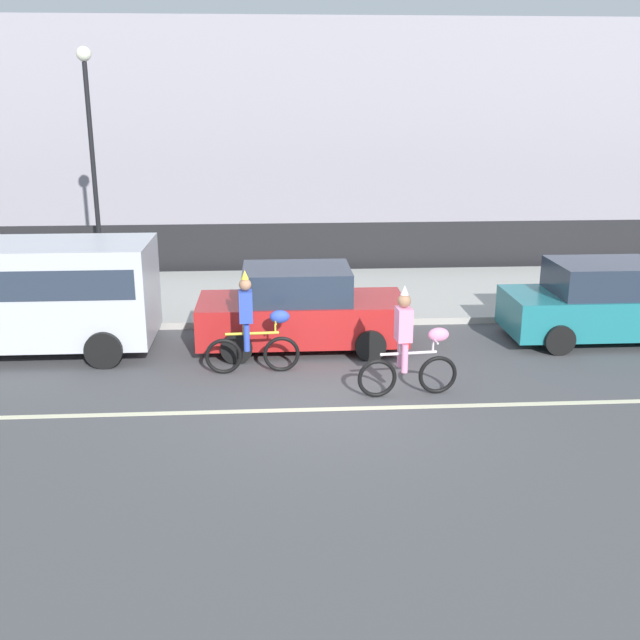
{
  "coord_description": "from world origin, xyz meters",
  "views": [
    {
      "loc": [
        -0.75,
        -11.63,
        4.86
      ],
      "look_at": [
        0.07,
        1.2,
        1.0
      ],
      "focal_mm": 42.0,
      "sensor_mm": 36.0,
      "label": 1
    }
  ],
  "objects_px": {
    "parade_cyclist_cobalt": "(253,329)",
    "parked_van_silver": "(25,289)",
    "parade_cyclist_pink": "(409,348)",
    "street_lamp_post": "(90,133)",
    "parked_car_teal": "(605,303)",
    "parked_car_red": "(301,310)"
  },
  "relations": [
    {
      "from": "parade_cyclist_pink",
      "to": "parked_car_teal",
      "type": "distance_m",
      "value": 5.31
    },
    {
      "from": "parked_van_silver",
      "to": "street_lamp_post",
      "type": "xyz_separation_m",
      "value": [
        0.32,
        5.07,
        2.71
      ]
    },
    {
      "from": "parade_cyclist_pink",
      "to": "parked_car_teal",
      "type": "xyz_separation_m",
      "value": [
        4.55,
        2.73,
        -0.06
      ]
    },
    {
      "from": "parked_van_silver",
      "to": "parked_car_red",
      "type": "relative_size",
      "value": 1.22
    },
    {
      "from": "parade_cyclist_pink",
      "to": "parade_cyclist_cobalt",
      "type": "bearing_deg",
      "value": 154.51
    },
    {
      "from": "parked_van_silver",
      "to": "parked_car_teal",
      "type": "distance_m",
      "value": 11.59
    },
    {
      "from": "parade_cyclist_cobalt",
      "to": "parade_cyclist_pink",
      "type": "xyz_separation_m",
      "value": [
        2.63,
        -1.25,
        0.0
      ]
    },
    {
      "from": "parade_cyclist_cobalt",
      "to": "street_lamp_post",
      "type": "bearing_deg",
      "value": 122.07
    },
    {
      "from": "parade_cyclist_pink",
      "to": "street_lamp_post",
      "type": "distance_m",
      "value": 10.72
    },
    {
      "from": "parade_cyclist_cobalt",
      "to": "parked_car_teal",
      "type": "distance_m",
      "value": 7.33
    },
    {
      "from": "parade_cyclist_cobalt",
      "to": "parked_car_red",
      "type": "bearing_deg",
      "value": 56.68
    },
    {
      "from": "parade_cyclist_cobalt",
      "to": "parked_car_red",
      "type": "xyz_separation_m",
      "value": [
        0.92,
        1.39,
        -0.06
      ]
    },
    {
      "from": "parade_cyclist_cobalt",
      "to": "parade_cyclist_pink",
      "type": "bearing_deg",
      "value": -25.49
    },
    {
      "from": "parked_car_teal",
      "to": "parked_car_red",
      "type": "bearing_deg",
      "value": -179.24
    },
    {
      "from": "parade_cyclist_cobalt",
      "to": "parade_cyclist_pink",
      "type": "height_order",
      "value": "same"
    },
    {
      "from": "parked_car_teal",
      "to": "street_lamp_post",
      "type": "relative_size",
      "value": 0.7
    },
    {
      "from": "parked_car_teal",
      "to": "parked_car_red",
      "type": "height_order",
      "value": "same"
    },
    {
      "from": "parade_cyclist_pink",
      "to": "parked_car_red",
      "type": "bearing_deg",
      "value": 122.9
    },
    {
      "from": "parade_cyclist_cobalt",
      "to": "parade_cyclist_pink",
      "type": "relative_size",
      "value": 1.0
    },
    {
      "from": "parked_car_red",
      "to": "street_lamp_post",
      "type": "distance_m",
      "value": 7.83
    },
    {
      "from": "parade_cyclist_pink",
      "to": "street_lamp_post",
      "type": "xyz_separation_m",
      "value": [
        -6.7,
        7.75,
        3.15
      ]
    },
    {
      "from": "parade_cyclist_cobalt",
      "to": "parked_van_silver",
      "type": "relative_size",
      "value": 0.38
    }
  ]
}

